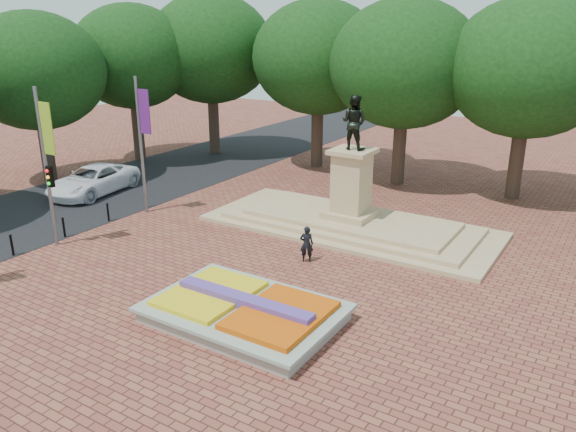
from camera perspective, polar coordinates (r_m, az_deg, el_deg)
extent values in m
plane|color=brown|center=(21.16, -3.41, -7.59)|extent=(90.00, 90.00, 0.00)
cube|color=black|center=(34.41, -19.15, 2.01)|extent=(9.00, 90.00, 0.02)
cube|color=gray|center=(19.11, -4.47, -9.97)|extent=(6.00, 4.00, 0.45)
cube|color=#A1AE9E|center=(18.97, -4.49, -9.25)|extent=(6.30, 4.30, 0.12)
cube|color=#D84B0C|center=(18.18, -0.77, -10.07)|extent=(2.60, 3.40, 0.22)
cube|color=yellow|center=(19.73, -7.92, -7.81)|extent=(2.60, 3.40, 0.18)
cube|color=#453084|center=(18.87, -4.51, -8.66)|extent=(5.20, 0.55, 0.38)
cube|color=tan|center=(27.47, 6.30, -1.01)|extent=(14.00, 6.00, 0.20)
cube|color=tan|center=(27.41, 6.31, -0.62)|extent=(12.00, 5.00, 0.20)
cube|color=tan|center=(27.34, 6.33, -0.23)|extent=(10.00, 4.00, 0.20)
cube|color=tan|center=(27.26, 6.35, 0.27)|extent=(2.20, 2.20, 0.30)
cube|color=tan|center=(26.80, 6.47, 3.41)|extent=(1.50, 1.50, 2.80)
cube|color=tan|center=(26.44, 6.59, 6.54)|extent=(1.90, 1.90, 0.20)
imported|color=black|center=(26.18, 6.70, 9.43)|extent=(1.22, 0.95, 2.50)
cylinder|color=#382A1E|center=(43.59, -6.94, 9.05)|extent=(0.80, 0.80, 4.00)
ellipsoid|color=black|center=(43.04, -7.20, 15.22)|extent=(8.80, 8.80, 7.48)
cylinder|color=#382A1E|center=(39.12, 2.32, 8.03)|extent=(0.80, 0.80, 4.00)
ellipsoid|color=black|center=(38.50, 2.42, 14.90)|extent=(8.80, 8.80, 7.48)
cylinder|color=#382A1E|center=(36.22, 12.02, 6.74)|extent=(0.80, 0.80, 4.00)
ellipsoid|color=black|center=(35.55, 12.55, 14.14)|extent=(8.80, 8.80, 7.48)
cylinder|color=#382A1E|center=(34.52, 22.97, 5.04)|extent=(0.80, 0.80, 4.00)
ellipsoid|color=black|center=(33.81, 24.01, 12.76)|extent=(8.80, 8.80, 7.48)
cylinder|color=#382A1E|center=(37.50, -23.85, 5.81)|extent=(0.80, 0.80, 3.84)
ellipsoid|color=black|center=(36.86, -24.80, 12.60)|extent=(8.40, 8.40, 7.14)
cylinder|color=#382A1E|center=(42.37, -14.96, 8.15)|extent=(0.80, 0.80, 3.84)
ellipsoid|color=black|center=(41.81, -15.50, 14.20)|extent=(8.40, 8.40, 7.14)
cylinder|color=slate|center=(26.36, -23.35, 4.38)|extent=(0.16, 0.16, 7.00)
cube|color=#8EB624|center=(25.64, -23.28, 8.15)|extent=(0.70, 0.04, 2.20)
cylinder|color=slate|center=(29.70, -14.70, 6.83)|extent=(0.16, 0.16, 7.00)
cube|color=#5D1B73|center=(29.07, -14.38, 10.22)|extent=(0.70, 0.04, 2.20)
cube|color=black|center=(26.26, -23.01, 3.70)|extent=(0.28, 0.18, 0.90)
cylinder|color=black|center=(26.72, -26.23, -2.75)|extent=(0.10, 0.10, 0.90)
sphere|color=black|center=(26.56, -26.38, -1.80)|extent=(0.12, 0.12, 0.12)
cylinder|color=black|center=(28.03, -21.81, -1.15)|extent=(0.10, 0.10, 0.90)
sphere|color=black|center=(27.88, -21.93, -0.24)|extent=(0.12, 0.12, 0.12)
cylinder|color=black|center=(29.51, -17.81, 0.31)|extent=(0.10, 0.10, 0.90)
sphere|color=black|center=(29.37, -17.90, 1.17)|extent=(0.12, 0.12, 0.12)
cylinder|color=black|center=(31.14, -14.21, 1.61)|extent=(0.10, 0.10, 0.90)
sphere|color=black|center=(31.01, -14.28, 2.44)|extent=(0.12, 0.12, 0.12)
imported|color=white|center=(34.54, -19.19, 3.46)|extent=(3.50, 6.15, 1.62)
imported|color=black|center=(23.31, 1.90, -2.86)|extent=(0.68, 0.60, 1.56)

